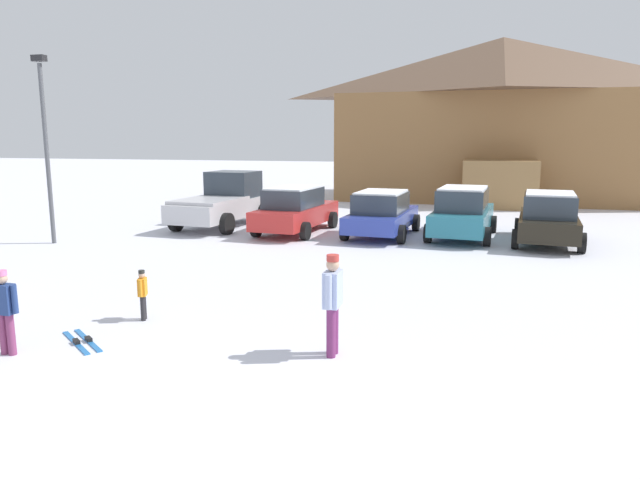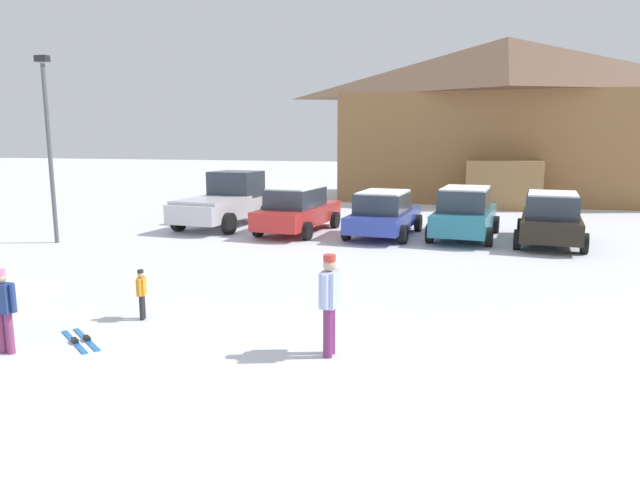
# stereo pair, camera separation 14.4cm
# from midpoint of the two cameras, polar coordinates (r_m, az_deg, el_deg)

# --- Properties ---
(ground) EXTENTS (160.00, 160.00, 0.00)m
(ground) POSITION_cam_midpoint_polar(r_m,az_deg,el_deg) (7.08, -18.50, -19.83)
(ground) COLOR silver
(ski_lodge) EXTENTS (18.14, 10.36, 9.07)m
(ski_lodge) POSITION_cam_midpoint_polar(r_m,az_deg,el_deg) (34.85, 18.01, 11.49)
(ski_lodge) COLOR olive
(ski_lodge) RESTS_ON ground
(parked_red_sedan) EXTENTS (2.39, 4.87, 1.72)m
(parked_red_sedan) POSITION_cam_midpoint_polar(r_m,az_deg,el_deg) (21.28, -2.06, 3.06)
(parked_red_sedan) COLOR red
(parked_red_sedan) RESTS_ON ground
(parked_blue_hatchback) EXTENTS (2.42, 4.66, 1.63)m
(parked_blue_hatchback) POSITION_cam_midpoint_polar(r_m,az_deg,el_deg) (20.64, 6.60, 2.67)
(parked_blue_hatchback) COLOR #2E40A1
(parked_blue_hatchback) RESTS_ON ground
(parked_teal_hatchback) EXTENTS (2.45, 4.86, 1.81)m
(parked_teal_hatchback) POSITION_cam_midpoint_polar(r_m,az_deg,el_deg) (20.72, 14.48, 2.65)
(parked_teal_hatchback) COLOR teal
(parked_teal_hatchback) RESTS_ON ground
(parked_black_sedan) EXTENTS (2.45, 4.55, 1.74)m
(parked_black_sedan) POSITION_cam_midpoint_polar(r_m,az_deg,el_deg) (20.35, 22.29, 1.99)
(parked_black_sedan) COLOR black
(parked_black_sedan) RESTS_ON ground
(pickup_truck) EXTENTS (2.73, 5.34, 2.15)m
(pickup_truck) POSITION_cam_midpoint_polar(r_m,az_deg,el_deg) (23.17, -9.13, 3.83)
(pickup_truck) COLOR silver
(pickup_truck) RESTS_ON ground
(skier_adult_in_blue_parka) EXTENTS (0.25, 0.62, 1.67)m
(skier_adult_in_blue_parka) POSITION_cam_midpoint_polar(r_m,az_deg,el_deg) (9.16, 1.40, -5.94)
(skier_adult_in_blue_parka) COLOR #712B60
(skier_adult_in_blue_parka) RESTS_ON ground
(skier_child_in_orange_jacket) EXTENTS (0.21, 0.35, 0.99)m
(skier_child_in_orange_jacket) POSITION_cam_midpoint_polar(r_m,az_deg,el_deg) (11.57, -17.08, -4.94)
(skier_child_in_orange_jacket) COLOR #262528
(skier_child_in_orange_jacket) RESTS_ON ground
(skier_teen_in_navy_coat) EXTENTS (0.52, 0.20, 1.41)m
(skier_teen_in_navy_coat) POSITION_cam_midpoint_polar(r_m,az_deg,el_deg) (10.58, -28.77, -5.85)
(skier_teen_in_navy_coat) COLOR #7E3660
(skier_teen_in_navy_coat) RESTS_ON ground
(pair_of_skis) EXTENTS (1.29, 1.07, 0.08)m
(pair_of_skis) POSITION_cam_midpoint_polar(r_m,az_deg,el_deg) (10.85, -22.48, -9.24)
(pair_of_skis) COLOR #2369B3
(pair_of_skis) RESTS_ON ground
(lamp_post) EXTENTS (0.44, 0.24, 6.10)m
(lamp_post) POSITION_cam_midpoint_polar(r_m,az_deg,el_deg) (20.94, -25.31, 8.96)
(lamp_post) COLOR #515459
(lamp_post) RESTS_ON ground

